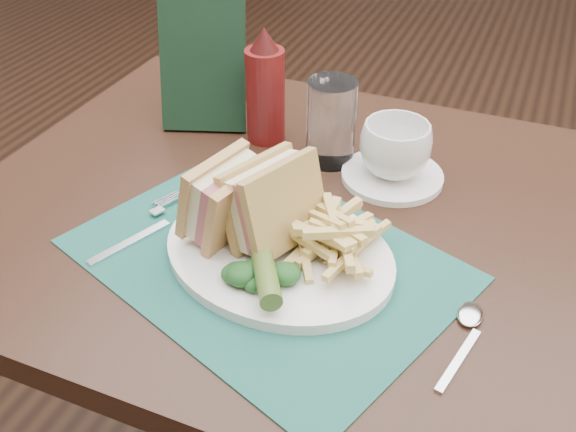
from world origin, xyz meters
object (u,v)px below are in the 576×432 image
at_px(sandwich_half_b, 262,195).
at_px(saucer, 392,176).
at_px(placemat, 265,259).
at_px(drinking_glass, 331,122).
at_px(sandwich_half_a, 212,192).
at_px(check_presenter, 203,61).
at_px(ketchup_bottle, 265,85).
at_px(coffee_cup, 395,149).
at_px(plate, 279,253).
at_px(table_main, 288,376).

height_order(sandwich_half_b, saucer, sandwich_half_b).
distance_m(placemat, drinking_glass, 0.26).
height_order(sandwich_half_a, check_presenter, check_presenter).
bearing_deg(drinking_glass, ketchup_bottle, 168.66).
relative_size(placemat, saucer, 3.05).
distance_m(sandwich_half_b, saucer, 0.25).
bearing_deg(sandwich_half_b, coffee_cup, 84.18).
distance_m(plate, ketchup_bottle, 0.32).
distance_m(plate, check_presenter, 0.40).
bearing_deg(sandwich_half_a, sandwich_half_b, 25.78).
bearing_deg(drinking_glass, placemat, -88.81).
distance_m(sandwich_half_a, sandwich_half_b, 0.06).
height_order(coffee_cup, ketchup_bottle, ketchup_bottle).
relative_size(coffee_cup, ketchup_bottle, 0.55).
relative_size(placemat, drinking_glass, 3.52).
relative_size(saucer, ketchup_bottle, 0.81).
xyz_separation_m(placemat, plate, (0.02, 0.01, 0.01)).
relative_size(coffee_cup, drinking_glass, 0.79).
distance_m(sandwich_half_b, check_presenter, 0.35).
bearing_deg(check_presenter, placemat, -70.10).
xyz_separation_m(table_main, check_presenter, (-0.22, 0.17, 0.48)).
relative_size(plate, drinking_glass, 2.31).
distance_m(plate, saucer, 0.25).
xyz_separation_m(placemat, coffee_cup, (0.10, 0.24, 0.05)).
bearing_deg(table_main, placemat, -80.50).
bearing_deg(plate, table_main, 119.19).
bearing_deg(placemat, coffee_cup, 67.82).
distance_m(saucer, coffee_cup, 0.05).
height_order(sandwich_half_b, coffee_cup, sandwich_half_b).
bearing_deg(sandwich_half_a, drinking_glass, 87.07).
relative_size(sandwich_half_a, check_presenter, 0.48).
bearing_deg(drinking_glass, sandwich_half_b, -92.72).
xyz_separation_m(plate, coffee_cup, (0.08, 0.23, 0.04)).
xyz_separation_m(table_main, saucer, (0.12, 0.11, 0.38)).
xyz_separation_m(sandwich_half_b, check_presenter, (-0.22, 0.26, 0.03)).
distance_m(coffee_cup, drinking_glass, 0.11).
bearing_deg(sandwich_half_b, plate, -12.89).
xyz_separation_m(table_main, ketchup_bottle, (-0.10, 0.15, 0.47)).
distance_m(placemat, sandwich_half_a, 0.11).
relative_size(coffee_cup, check_presenter, 0.46).
xyz_separation_m(drinking_glass, check_presenter, (-0.23, 0.04, 0.04)).
height_order(sandwich_half_b, ketchup_bottle, ketchup_bottle).
relative_size(sandwich_half_b, coffee_cup, 1.13).
bearing_deg(sandwich_half_a, ketchup_bottle, 113.67).
bearing_deg(coffee_cup, drinking_glass, 171.31).
height_order(plate, check_presenter, check_presenter).
bearing_deg(drinking_glass, table_main, -96.99).
xyz_separation_m(sandwich_half_a, saucer, (0.18, 0.22, -0.07)).
bearing_deg(coffee_cup, sandwich_half_b, -118.51).
distance_m(table_main, sandwich_half_a, 0.46).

